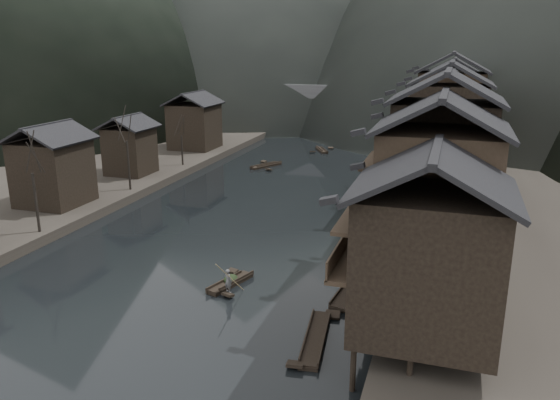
% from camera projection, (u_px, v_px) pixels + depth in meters
% --- Properties ---
extents(water, '(300.00, 300.00, 0.00)m').
position_uv_depth(water, '(192.00, 275.00, 41.39)').
color(water, black).
rests_on(water, ground).
extents(left_bank, '(40.00, 200.00, 1.20)m').
position_uv_depth(left_bank, '(109.00, 147.00, 88.08)').
color(left_bank, '#2D2823').
rests_on(left_bank, ground).
extents(stilt_houses, '(9.00, 67.60, 16.18)m').
position_uv_depth(stilt_houses, '(447.00, 129.00, 51.91)').
color(stilt_houses, black).
rests_on(stilt_houses, ground).
extents(left_houses, '(8.10, 53.20, 8.73)m').
position_uv_depth(left_houses, '(110.00, 142.00, 64.22)').
color(left_houses, black).
rests_on(left_houses, left_bank).
extents(bare_trees, '(3.96, 44.18, 7.93)m').
position_uv_depth(bare_trees, '(65.00, 155.00, 51.70)').
color(bare_trees, black).
rests_on(bare_trees, left_bank).
extents(moored_sampans, '(2.94, 49.79, 0.47)m').
position_uv_depth(moored_sampans, '(380.00, 224.00, 52.38)').
color(moored_sampans, black).
rests_on(moored_sampans, water).
extents(midriver_boats, '(7.99, 18.70, 0.44)m').
position_uv_depth(midriver_boats, '(294.00, 158.00, 82.17)').
color(midriver_boats, black).
rests_on(midriver_boats, water).
extents(stone_bridge, '(40.00, 6.00, 9.00)m').
position_uv_depth(stone_bridge, '(359.00, 105.00, 105.75)').
color(stone_bridge, '#4C4C4F').
rests_on(stone_bridge, ground).
extents(hero_sampan, '(2.17, 4.58, 0.43)m').
position_uv_depth(hero_sampan, '(230.00, 282.00, 39.64)').
color(hero_sampan, black).
rests_on(hero_sampan, water).
extents(cargo_heap, '(1.00, 1.32, 0.60)m').
position_uv_depth(cargo_heap, '(231.00, 275.00, 39.69)').
color(cargo_heap, black).
rests_on(cargo_heap, hero_sampan).
extents(boatman, '(0.74, 0.62, 1.74)m').
position_uv_depth(boatman, '(228.00, 278.00, 37.80)').
color(boatman, '#59595C').
rests_on(boatman, hero_sampan).
extents(bamboo_pole, '(1.16, 2.45, 2.95)m').
position_uv_depth(bamboo_pole, '(230.00, 246.00, 37.08)').
color(bamboo_pole, '#8C7A51').
rests_on(bamboo_pole, boatman).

